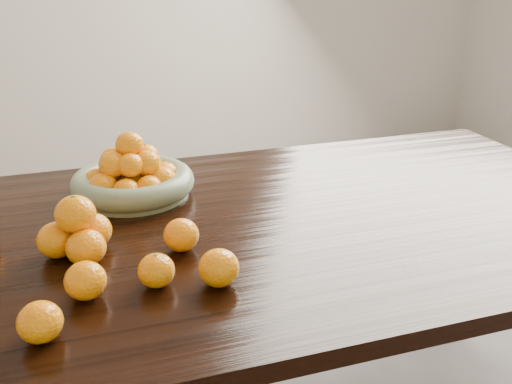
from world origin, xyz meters
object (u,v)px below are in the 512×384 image
object	(u,v)px
dining_table	(242,255)
fruit_bowl	(133,178)
loose_orange_0	(156,270)
orange_pyramid	(78,233)

from	to	relation	value
dining_table	fruit_bowl	size ratio (longest dim) A/B	6.29
dining_table	loose_orange_0	size ratio (longest dim) A/B	28.29
fruit_bowl	orange_pyramid	size ratio (longest dim) A/B	2.04
dining_table	loose_orange_0	distance (m)	0.34
dining_table	orange_pyramid	world-z (taller)	orange_pyramid
fruit_bowl	loose_orange_0	size ratio (longest dim) A/B	4.50
fruit_bowl	dining_table	bearing A→B (deg)	-47.73
dining_table	fruit_bowl	xyz separation A→B (m)	(-0.22, 0.24, 0.14)
dining_table	orange_pyramid	distance (m)	0.40
dining_table	fruit_bowl	world-z (taller)	fruit_bowl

